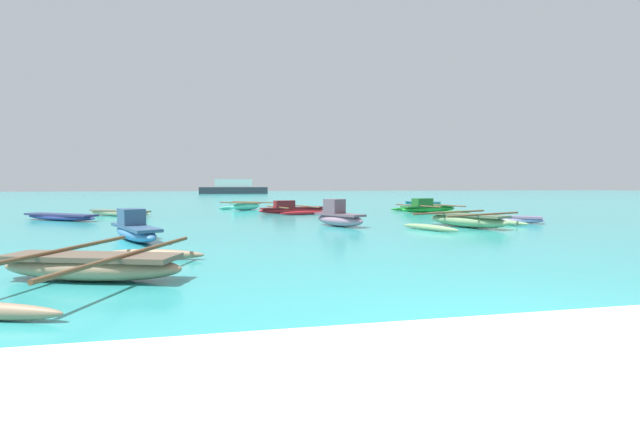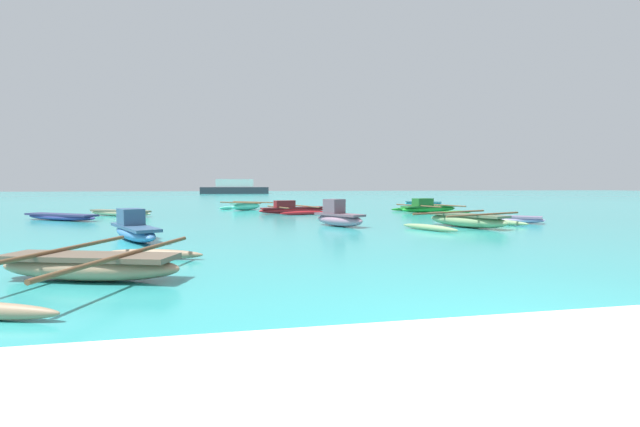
# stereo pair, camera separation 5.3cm
# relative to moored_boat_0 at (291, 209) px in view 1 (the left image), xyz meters

# --- Properties ---
(ground_plane) EXTENTS (240.00, 240.00, 0.00)m
(ground_plane) POSITION_rel_moored_boat_0_xyz_m (-0.11, -19.88, -0.22)
(ground_plane) COLOR teal
(moored_boat_0) EXTENTS (3.88, 3.73, 0.70)m
(moored_boat_0) POSITION_rel_moored_boat_0_xyz_m (0.00, 0.00, 0.00)
(moored_boat_0) COLOR #AB1A22
(moored_boat_0) RESTS_ON ground_plane
(moored_boat_1) EXTENTS (3.46, 2.52, 0.30)m
(moored_boat_1) POSITION_rel_moored_boat_0_xyz_m (-8.51, -0.53, -0.05)
(moored_boat_1) COLOR #B4B286
(moored_boat_1) RESTS_ON ground_plane
(moored_boat_2) EXTENTS (1.95, 3.09, 0.85)m
(moored_boat_2) POSITION_rel_moored_boat_0_xyz_m (-5.73, -10.51, 0.08)
(moored_boat_2) COLOR #427CBD
(moored_boat_2) RESTS_ON ground_plane
(moored_boat_3) EXTENTS (3.77, 2.93, 0.28)m
(moored_boat_3) POSITION_rel_moored_boat_0_xyz_m (-10.34, -2.75, -0.06)
(moored_boat_3) COLOR #383E8C
(moored_boat_3) RESTS_ON ground_plane
(moored_boat_4) EXTENTS (2.52, 2.27, 0.29)m
(moored_boat_4) POSITION_rel_moored_boat_0_xyz_m (7.67, -7.66, -0.06)
(moored_boat_4) COLOR #B8A0DA
(moored_boat_4) RESTS_ON ground_plane
(moored_boat_5) EXTENTS (4.71, 3.74, 0.54)m
(moored_boat_5) POSITION_rel_moored_boat_0_xyz_m (5.09, -9.02, 0.03)
(moored_boat_5) COLOR #809F6D
(moored_boat_5) RESTS_ON ground_plane
(moored_boat_6) EXTENTS (3.28, 4.60, 0.47)m
(moored_boat_6) POSITION_rel_moored_boat_0_xyz_m (-5.29, -15.65, -0.01)
(moored_boat_6) COLOR #987C5F
(moored_boat_6) RESTS_ON ground_plane
(moored_boat_7) EXTENTS (1.70, 2.28, 0.99)m
(moored_boat_7) POSITION_rel_moored_boat_0_xyz_m (0.69, -7.72, 0.13)
(moored_boat_7) COLOR #A2778E
(moored_boat_7) RESTS_ON ground_plane
(moored_boat_8) EXTENTS (3.80, 4.48, 0.79)m
(moored_boat_8) POSITION_rel_moored_boat_0_xyz_m (7.55, -0.79, 0.04)
(moored_boat_8) COLOR green
(moored_boat_8) RESTS_ON ground_plane
(moored_boat_9) EXTENTS (3.42, 3.37, 0.51)m
(moored_boat_9) POSITION_rel_moored_boat_0_xyz_m (-2.32, 3.46, 0.02)
(moored_boat_9) COLOR #64E9C8
(moored_boat_9) RESTS_ON ground_plane
(moored_boat_10) EXTENTS (2.55, 2.12, 0.36)m
(moored_boat_10) POSITION_rel_moored_boat_0_xyz_m (10.35, 5.85, -0.02)
(moored_boat_10) COLOR #32A7B7
(moored_boat_10) RESTS_ON ground_plane
(distant_ferry) EXTENTS (12.39, 2.73, 2.73)m
(distant_ferry) POSITION_rel_moored_boat_0_xyz_m (-2.88, 58.41, 0.89)
(distant_ferry) COLOR #2D333D
(distant_ferry) RESTS_ON ground_plane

